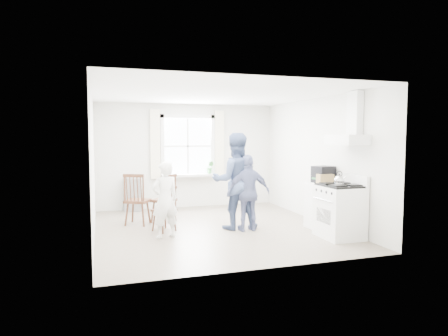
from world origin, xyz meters
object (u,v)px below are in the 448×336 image
gas_stove (340,211)px  low_cabinet (322,206)px  windsor_chair_b (135,194)px  person_mid (235,181)px  windsor_chair_c (168,193)px  stereo_stack (323,174)px  windsor_chair_a (167,204)px  person_left (165,200)px  person_right (248,193)px

gas_stove → low_cabinet: 0.70m
windsor_chair_b → person_mid: person_mid is taller
person_mid → windsor_chair_c: bearing=-28.8°
stereo_stack → windsor_chair_a: bearing=168.3°
gas_stove → windsor_chair_b: gas_stove is taller
gas_stove → person_left: size_ratio=0.82×
windsor_chair_b → person_right: 2.29m
windsor_chair_a → windsor_chair_b: 0.89m
person_right → person_mid: bearing=-51.5°
gas_stove → windsor_chair_b: 3.96m
stereo_stack → windsor_chair_b: size_ratio=0.39×
windsor_chair_c → person_mid: bearing=-38.3°
windsor_chair_b → windsor_chair_c: 0.67m
windsor_chair_a → gas_stove: bearing=-25.2°
windsor_chair_c → low_cabinet: bearing=-27.4°
gas_stove → stereo_stack: (0.10, 0.73, 0.58)m
windsor_chair_a → windsor_chair_c: bearing=79.7°
windsor_chair_a → person_left: 0.47m
gas_stove → windsor_chair_c: bearing=141.7°
gas_stove → windsor_chair_b: (-3.38, 2.06, 0.16)m
low_cabinet → windsor_chair_c: windsor_chair_c is taller
person_right → person_left: bearing=4.0°
person_right → windsor_chair_c: bearing=-39.1°
person_mid → person_right: bearing=136.3°
low_cabinet → windsor_chair_c: bearing=152.6°
windsor_chair_c → person_right: (1.35, -1.17, 0.10)m
person_mid → person_right: person_mid is taller
stereo_stack → windsor_chair_c: size_ratio=0.40×
windsor_chair_a → windsor_chair_c: windsor_chair_c is taller
person_mid → gas_stove: bearing=151.3°
windsor_chair_a → person_right: 1.55m
windsor_chair_c → stereo_stack: bearing=-26.6°
person_mid → person_right: 0.37m
windsor_chair_c → windsor_chair_b: bearing=-172.8°
gas_stove → windsor_chair_a: size_ratio=1.28×
windsor_chair_b → person_right: bearing=-28.2°
low_cabinet → person_mid: person_mid is taller
low_cabinet → windsor_chair_c: (-2.78, 1.44, 0.17)m
stereo_stack → person_right: 1.52m
gas_stove → person_left: (-2.96, 0.91, 0.20)m
low_cabinet → person_right: bearing=169.1°
windsor_chair_c → person_right: bearing=-40.9°
windsor_chair_a → person_mid: person_mid is taller
gas_stove → person_mid: 2.02m
stereo_stack → windsor_chair_b: 3.74m
low_cabinet → person_left: 3.05m
low_cabinet → stereo_stack: 0.61m
windsor_chair_c → gas_stove: bearing=-38.3°
stereo_stack → person_mid: (-1.64, 0.49, -0.13)m
windsor_chair_a → windsor_chair_b: (-0.52, 0.71, 0.12)m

